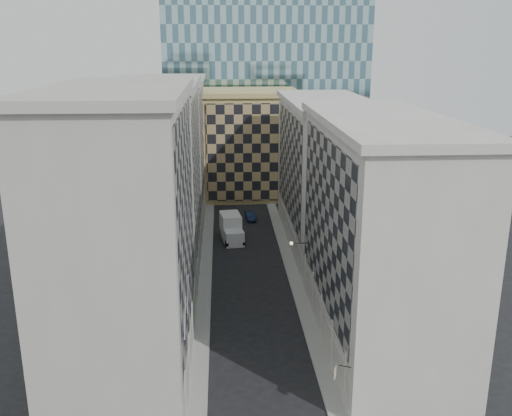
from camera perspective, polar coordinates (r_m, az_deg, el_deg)
name	(u,v)px	position (r m, az deg, el deg)	size (l,w,h in m)	color
sidewalk_west	(205,276)	(68.42, -5.08, -6.83)	(1.50, 100.00, 0.15)	gray
sidewalk_east	(293,274)	(68.90, 3.74, -6.63)	(1.50, 100.00, 0.15)	gray
bldg_left_a	(126,236)	(47.08, -12.87, -2.76)	(10.80, 22.80, 23.70)	#A19C91
bldg_left_b	(156,179)	(68.18, -10.00, 2.87)	(10.80, 22.80, 22.70)	gray
bldg_left_c	(171,149)	(89.71, -8.49, 5.81)	(10.80, 22.80, 21.70)	#A19C91
bldg_right_a	(378,233)	(52.59, 12.09, -2.42)	(10.80, 26.80, 20.70)	#B4AFA5
bldg_right_b	(325,172)	(78.10, 6.90, 3.59)	(10.80, 28.80, 19.70)	#B4AFA5
tan_block	(250,143)	(102.44, -0.62, 6.49)	(16.80, 14.80, 18.80)	tan
church_tower	(236,41)	(114.97, -2.06, 16.32)	(7.20, 7.20, 51.50)	#2D2723
flagpoles_left	(186,305)	(43.34, -6.98, -9.63)	(0.10, 6.33, 2.33)	gray
bracket_lamp	(293,243)	(61.02, 3.73, -3.54)	(1.98, 0.36, 0.36)	black
box_truck	(231,229)	(80.19, -2.47, -2.13)	(3.50, 6.77, 3.55)	silver
dark_car	(250,216)	(89.30, -0.58, -0.79)	(1.34, 3.83, 1.26)	#101F3A
shop_sign	(336,372)	(43.42, 8.01, -15.92)	(1.32, 0.77, 0.89)	black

